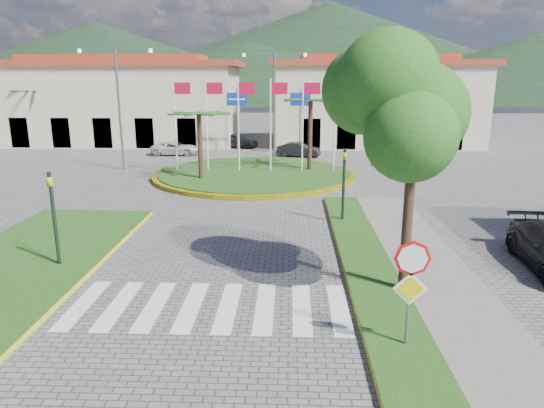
{
  "coord_description": "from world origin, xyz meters",
  "views": [
    {
      "loc": [
        2.25,
        -7.94,
        6.01
      ],
      "look_at": [
        1.64,
        8.0,
        1.86
      ],
      "focal_mm": 32.0,
      "sensor_mm": 36.0,
      "label": 1
    }
  ],
  "objects_px": {
    "white_van": "(175,148)",
    "car_dark_a": "(237,141)",
    "roundabout_island": "(254,174)",
    "car_dark_b": "(299,150)",
    "stop_sign": "(411,278)",
    "deciduous_tree": "(415,111)"
  },
  "relations": [
    {
      "from": "stop_sign",
      "to": "car_dark_b",
      "type": "height_order",
      "value": "stop_sign"
    },
    {
      "from": "car_dark_b",
      "to": "deciduous_tree",
      "type": "bearing_deg",
      "value": -159.99
    },
    {
      "from": "stop_sign",
      "to": "car_dark_a",
      "type": "height_order",
      "value": "stop_sign"
    },
    {
      "from": "stop_sign",
      "to": "car_dark_a",
      "type": "xyz_separation_m",
      "value": [
        -7.37,
        32.95,
        -1.15
      ]
    },
    {
      "from": "stop_sign",
      "to": "car_dark_b",
      "type": "xyz_separation_m",
      "value": [
        -1.99,
        28.05,
        -1.23
      ]
    },
    {
      "from": "roundabout_island",
      "to": "stop_sign",
      "type": "relative_size",
      "value": 4.79
    },
    {
      "from": "roundabout_island",
      "to": "car_dark_b",
      "type": "bearing_deg",
      "value": 70.06
    },
    {
      "from": "white_van",
      "to": "car_dark_b",
      "type": "xyz_separation_m",
      "value": [
        9.92,
        -0.58,
        0.02
      ]
    },
    {
      "from": "roundabout_island",
      "to": "car_dark_a",
      "type": "relative_size",
      "value": 3.37
    },
    {
      "from": "stop_sign",
      "to": "white_van",
      "type": "bearing_deg",
      "value": 112.58
    },
    {
      "from": "roundabout_island",
      "to": "car_dark_b",
      "type": "xyz_separation_m",
      "value": [
        2.91,
        8.01,
        0.38
      ]
    },
    {
      "from": "deciduous_tree",
      "to": "car_dark_a",
      "type": "xyz_separation_m",
      "value": [
        -7.97,
        29.91,
        -4.53
      ]
    },
    {
      "from": "white_van",
      "to": "car_dark_a",
      "type": "bearing_deg",
      "value": -49.67
    },
    {
      "from": "roundabout_island",
      "to": "deciduous_tree",
      "type": "xyz_separation_m",
      "value": [
        5.5,
        -17.0,
        5.0
      ]
    },
    {
      "from": "car_dark_a",
      "to": "deciduous_tree",
      "type": "bearing_deg",
      "value": -148.52
    },
    {
      "from": "deciduous_tree",
      "to": "car_dark_a",
      "type": "distance_m",
      "value": 31.29
    },
    {
      "from": "car_dark_a",
      "to": "stop_sign",
      "type": "bearing_deg",
      "value": -150.83
    },
    {
      "from": "roundabout_island",
      "to": "car_dark_b",
      "type": "relative_size",
      "value": 3.75
    },
    {
      "from": "roundabout_island",
      "to": "deciduous_tree",
      "type": "height_order",
      "value": "deciduous_tree"
    },
    {
      "from": "car_dark_a",
      "to": "car_dark_b",
      "type": "height_order",
      "value": "car_dark_a"
    },
    {
      "from": "stop_sign",
      "to": "deciduous_tree",
      "type": "xyz_separation_m",
      "value": [
        0.6,
        3.04,
        3.38
      ]
    },
    {
      "from": "roundabout_island",
      "to": "stop_sign",
      "type": "bearing_deg",
      "value": -76.27
    }
  ]
}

